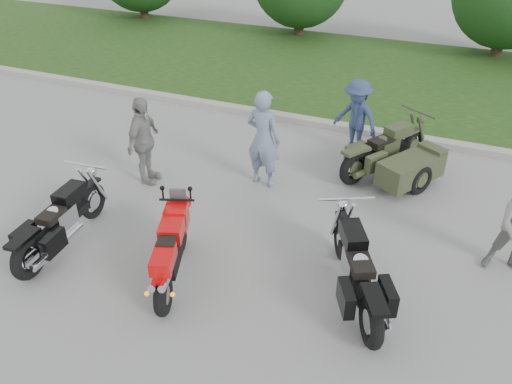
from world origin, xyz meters
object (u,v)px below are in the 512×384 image
at_px(cruiser_right, 358,274).
at_px(person_stripe, 263,139).
at_px(cruiser_left, 59,224).
at_px(person_back, 144,141).
at_px(sportbike_red, 171,250).
at_px(person_denim, 356,118).
at_px(cruiser_sidecar, 398,162).

bearing_deg(cruiser_right, person_stripe, 107.39).
relative_size(cruiser_left, person_back, 1.33).
bearing_deg(sportbike_red, person_back, 110.08).
bearing_deg(cruiser_left, person_back, 83.04).
height_order(sportbike_red, person_denim, person_denim).
bearing_deg(person_stripe, cruiser_right, 142.17).
distance_m(cruiser_left, cruiser_sidecar, 6.37).
height_order(person_stripe, person_denim, person_stripe).
bearing_deg(person_denim, cruiser_sidecar, -15.09).
relative_size(cruiser_right, person_denim, 1.34).
bearing_deg(cruiser_right, person_denim, 77.18).
height_order(cruiser_left, cruiser_right, cruiser_right).
xyz_separation_m(sportbike_red, cruiser_right, (2.64, 0.65, -0.07)).
bearing_deg(person_denim, person_back, -117.69).
xyz_separation_m(sportbike_red, person_back, (-2.00, 2.35, 0.33)).
bearing_deg(cruiser_sidecar, cruiser_right, -58.08).
bearing_deg(person_denim, sportbike_red, -82.67).
relative_size(cruiser_sidecar, person_back, 1.30).
distance_m(cruiser_left, cruiser_right, 4.77).
bearing_deg(person_denim, cruiser_left, -101.09).
relative_size(cruiser_right, person_stripe, 1.16).
bearing_deg(cruiser_left, person_stripe, 50.11).
relative_size(cruiser_right, person_back, 1.28).
relative_size(person_stripe, person_back, 1.10).
height_order(cruiser_sidecar, person_stripe, person_stripe).
distance_m(cruiser_left, person_denim, 6.32).
distance_m(cruiser_right, person_stripe, 3.57).
xyz_separation_m(cruiser_right, person_stripe, (-2.47, 2.53, 0.49)).
height_order(cruiser_sidecar, person_back, person_back).
xyz_separation_m(sportbike_red, cruiser_left, (-2.08, -0.03, -0.10)).
relative_size(sportbike_red, person_denim, 1.14).
relative_size(cruiser_left, cruiser_right, 1.04).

